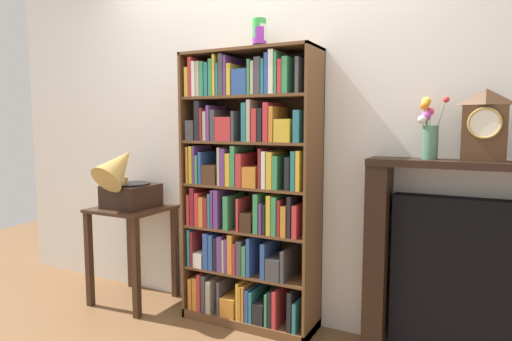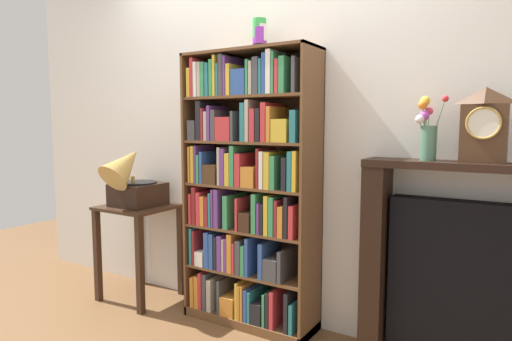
{
  "view_description": "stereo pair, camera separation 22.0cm",
  "coord_description": "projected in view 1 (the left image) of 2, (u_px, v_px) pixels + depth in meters",
  "views": [
    {
      "loc": [
        1.33,
        -2.38,
        1.33
      ],
      "look_at": [
        0.05,
        0.12,
        1.03
      ],
      "focal_mm": 30.62,
      "sensor_mm": 36.0,
      "label": 1
    },
    {
      "loc": [
        1.53,
        -2.27,
        1.33
      ],
      "look_at": [
        0.05,
        0.12,
        1.03
      ],
      "focal_mm": 30.62,
      "sensor_mm": 36.0,
      "label": 2
    }
  ],
  "objects": [
    {
      "name": "gramophone",
      "position": [
        125.0,
        181.0,
        3.16
      ],
      "size": [
        0.32,
        0.48,
        0.51
      ],
      "color": "black",
      "rests_on": "side_table_left"
    },
    {
      "name": "ground_plane",
      "position": [
        241.0,
        330.0,
        2.85
      ],
      "size": [
        8.15,
        6.4,
        0.02
      ],
      "primitive_type": "cube",
      "color": "brown"
    },
    {
      "name": "flower_vase",
      "position": [
        429.0,
        132.0,
        2.36
      ],
      "size": [
        0.15,
        0.11,
        0.34
      ],
      "color": "#4C7A60",
      "rests_on": "fireplace_mantel"
    },
    {
      "name": "mantel_clock",
      "position": [
        484.0,
        125.0,
        2.23
      ],
      "size": [
        0.21,
        0.13,
        0.37
      ],
      "color": "#472D1C",
      "rests_on": "fireplace_mantel"
    },
    {
      "name": "side_table_left",
      "position": [
        132.0,
        232.0,
        3.25
      ],
      "size": [
        0.51,
        0.49,
        0.72
      ],
      "color": "#382316",
      "rests_on": "ground"
    },
    {
      "name": "bookshelf",
      "position": [
        247.0,
        193.0,
        2.86
      ],
      "size": [
        0.9,
        0.31,
        1.8
      ],
      "color": "brown",
      "rests_on": "ground"
    },
    {
      "name": "fireplace_mantel",
      "position": [
        482.0,
        270.0,
        2.32
      ],
      "size": [
        1.21,
        0.23,
        1.14
      ],
      "color": "black",
      "rests_on": "ground"
    },
    {
      "name": "cup_stack",
      "position": [
        259.0,
        35.0,
        2.75
      ],
      "size": [
        0.09,
        0.09,
        0.19
      ],
      "color": "black",
      "rests_on": "bookshelf"
    },
    {
      "name": "wall_back",
      "position": [
        292.0,
        129.0,
        2.89
      ],
      "size": [
        5.15,
        0.08,
        2.6
      ],
      "primitive_type": "cube",
      "color": "silver",
      "rests_on": "ground"
    }
  ]
}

